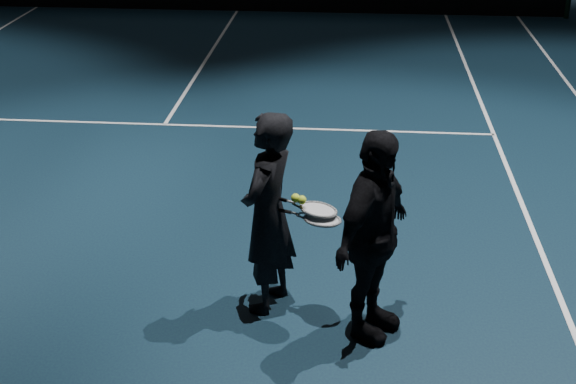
# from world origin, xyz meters

# --- Properties ---
(floor) EXTENTS (36.00, 36.00, 0.00)m
(floor) POSITION_xyz_m (0.00, 0.00, 0.00)
(floor) COLOR black
(floor) RESTS_ON ground
(court_lines) EXTENTS (10.98, 23.78, 0.01)m
(court_lines) POSITION_xyz_m (0.00, 0.00, 0.00)
(court_lines) COLOR white
(court_lines) RESTS_ON floor
(player_a) EXTENTS (0.57, 0.69, 1.63)m
(player_a) POSITION_xyz_m (1.76, -10.36, 0.82)
(player_a) COLOR black
(player_a) RESTS_ON floor
(player_b) EXTENTS (0.80, 1.03, 1.63)m
(player_b) POSITION_xyz_m (2.55, -10.66, 0.82)
(player_b) COLOR black
(player_b) RESTS_ON floor
(racket_lower) EXTENTS (0.71, 0.45, 0.03)m
(racket_lower) POSITION_xyz_m (2.18, -10.52, 0.87)
(racket_lower) COLOR black
(racket_lower) RESTS_ON player_a
(racket_upper) EXTENTS (0.71, 0.41, 0.10)m
(racket_upper) POSITION_xyz_m (2.14, -10.47, 0.92)
(racket_upper) COLOR black
(racket_upper) RESTS_ON player_b
(tennis_balls) EXTENTS (0.12, 0.10, 0.12)m
(tennis_balls) POSITION_xyz_m (2.00, -10.45, 1.01)
(tennis_balls) COLOR #B5D22C
(tennis_balls) RESTS_ON racket_upper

